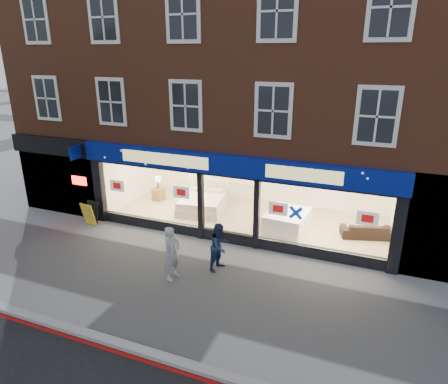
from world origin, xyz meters
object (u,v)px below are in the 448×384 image
Objects in this scene: sofa at (366,230)px; pedestrian_grey at (172,253)px; mattress_stack at (287,221)px; display_bed at (203,202)px; pedestrian_blue at (220,246)px; a_board at (90,214)px.

pedestrian_grey reaches higher than sofa.
sofa is at bearing 8.85° from mattress_stack.
sofa is (2.85, 0.44, -0.09)m from mattress_stack.
sofa is at bearing -35.29° from pedestrian_grey.
pedestrian_blue is (2.44, -4.09, 0.32)m from display_bed.
sofa is at bearing -30.70° from pedestrian_blue.
a_board is at bearing -150.20° from display_bed.
pedestrian_blue is at bearing 26.77° from sofa.
pedestrian_grey is at bearing -16.21° from a_board.
pedestrian_blue reaches higher than display_bed.
pedestrian_blue is at bearing -2.84° from a_board.
pedestrian_blue is (-4.18, -3.91, 0.41)m from sofa.
pedestrian_blue reaches higher than mattress_stack.
pedestrian_grey is at bearing -84.61° from display_bed.
mattress_stack is 7.69m from a_board.
pedestrian_grey reaches higher than display_bed.
a_board is at bearing -1.44° from sofa.
pedestrian_grey is 1.09× the size of pedestrian_blue.
pedestrian_grey is (-5.29, -4.96, 0.48)m from sofa.
a_board is at bearing 76.89° from pedestrian_grey.
a_board reaches higher than mattress_stack.
mattress_stack is 2.01× the size of a_board.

